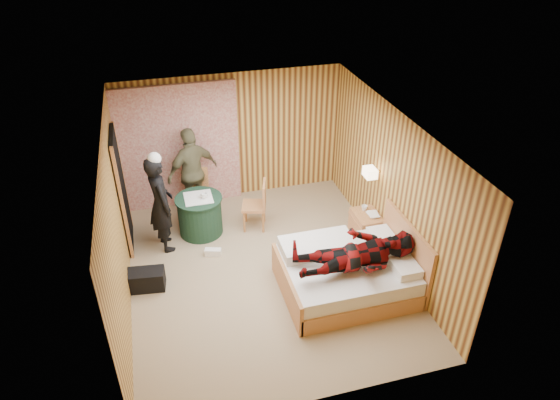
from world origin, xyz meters
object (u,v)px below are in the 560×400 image
object	(u,v)px
woman_standing	(161,204)
man_on_bed	(358,247)
duffel_bag	(146,280)
round_table	(200,215)
chair_far	(196,188)
wall_lamp	(370,172)
nightstand	(366,228)
chair_near	(258,202)
man_at_table	(193,172)
bed	(347,273)

from	to	relation	value
woman_standing	man_on_bed	size ratio (longest dim) A/B	0.97
duffel_bag	woman_standing	size ratio (longest dim) A/B	0.33
round_table	chair_far	distance (m)	0.67
wall_lamp	man_on_bed	bearing A→B (deg)	-118.89
nightstand	chair_near	size ratio (longest dim) A/B	0.64
woman_standing	chair_near	bearing A→B (deg)	-97.56
nightstand	man_at_table	distance (m)	3.27
chair_near	duffel_bag	world-z (taller)	chair_near
wall_lamp	bed	distance (m)	1.73
nightstand	round_table	xyz separation A→B (m)	(-2.71, 1.04, 0.07)
nightstand	man_at_table	size ratio (longest dim) A/B	0.34
woman_standing	man_at_table	bearing A→B (deg)	-46.35
nightstand	man_on_bed	size ratio (longest dim) A/B	0.34
wall_lamp	chair_near	xyz separation A→B (m)	(-1.72, 0.78, -0.76)
wall_lamp	bed	world-z (taller)	wall_lamp
duffel_bag	woman_standing	distance (m)	1.29
round_table	chair_far	bearing A→B (deg)	87.31
chair_far	duffel_bag	distance (m)	2.21
chair_far	chair_near	world-z (taller)	chair_far
chair_far	chair_near	distance (m)	1.26
bed	round_table	distance (m)	2.86
nightstand	round_table	distance (m)	2.91
round_table	man_at_table	xyz separation A→B (m)	(-0.00, 0.69, 0.50)
bed	woman_standing	world-z (taller)	woman_standing
bed	man_at_table	bearing A→B (deg)	125.39
woman_standing	man_on_bed	world-z (taller)	man_on_bed
chair_far	woman_standing	xyz separation A→B (m)	(-0.67, -0.90, 0.32)
round_table	man_on_bed	xyz separation A→B (m)	(1.98, -2.30, 0.58)
man_at_table	bed	bearing A→B (deg)	102.07
bed	duffel_bag	size ratio (longest dim) A/B	3.45
nightstand	chair_far	size ratio (longest dim) A/B	0.64
nightstand	woman_standing	xyz separation A→B (m)	(-3.35, 0.79, 0.56)
nightstand	chair_far	xyz separation A→B (m)	(-2.68, 1.69, 0.24)
wall_lamp	bed	bearing A→B (deg)	-124.12
man_at_table	nightstand	bearing A→B (deg)	124.13
nightstand	chair_near	xyz separation A→B (m)	(-1.68, 0.93, 0.24)
bed	man_on_bed	size ratio (longest dim) A/B	1.11
bed	round_table	xyz separation A→B (m)	(-1.96, 2.07, 0.07)
man_at_table	man_on_bed	distance (m)	3.59
chair_far	man_on_bed	xyz separation A→B (m)	(1.95, -2.95, 0.41)
round_table	chair_far	xyz separation A→B (m)	(0.03, 0.65, 0.17)
round_table	man_at_table	world-z (taller)	man_at_table
wall_lamp	man_on_bed	world-z (taller)	man_on_bed
round_table	chair_near	xyz separation A→B (m)	(1.04, -0.12, 0.17)
chair_near	wall_lamp	bearing A→B (deg)	81.92
bed	chair_near	xyz separation A→B (m)	(-0.93, 1.96, 0.24)
wall_lamp	woman_standing	bearing A→B (deg)	169.16
chair_far	man_on_bed	distance (m)	3.56
man_at_table	duffel_bag	bearing A→B (deg)	39.17
round_table	man_on_bed	size ratio (longest dim) A/B	0.46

